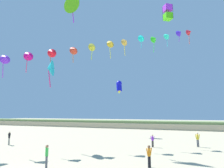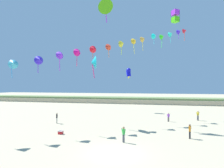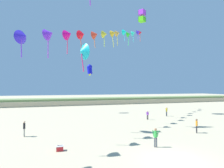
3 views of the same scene
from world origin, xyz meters
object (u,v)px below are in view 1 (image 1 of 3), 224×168
(person_near_left, at_px, (149,155))
(large_kite_high_solo, at_px, (50,68))
(person_near_right, at_px, (47,154))
(person_far_left, at_px, (9,137))
(large_kite_low_lead, at_px, (168,12))
(person_far_right, at_px, (198,139))
(large_kite_outer_drift, at_px, (119,87))
(large_kite_mid_trail, at_px, (73,6))
(person_mid_center, at_px, (153,140))

(person_near_left, height_order, large_kite_high_solo, large_kite_high_solo)
(person_near_right, bearing_deg, person_near_left, 22.24)
(person_far_left, distance_m, large_kite_low_lead, 29.17)
(large_kite_low_lead, bearing_deg, person_near_left, -92.06)
(person_near_right, bearing_deg, person_far_right, 52.81)
(person_far_left, distance_m, large_kite_high_solo, 10.57)
(person_far_left, distance_m, large_kite_outer_drift, 19.94)
(person_far_right, height_order, large_kite_outer_drift, large_kite_outer_drift)
(large_kite_high_solo, bearing_deg, large_kite_outer_drift, 77.51)
(large_kite_mid_trail, bearing_deg, person_near_right, -65.71)
(large_kite_mid_trail, height_order, large_kite_high_solo, large_kite_mid_trail)
(person_mid_center, relative_size, person_far_left, 0.88)
(large_kite_low_lead, xyz_separation_m, large_kite_high_solo, (-13.32, -11.06, -10.24))
(person_near_left, relative_size, large_kite_outer_drift, 0.66)
(person_near_left, distance_m, large_kite_low_lead, 24.03)
(person_near_left, height_order, large_kite_outer_drift, large_kite_outer_drift)
(person_near_right, height_order, large_kite_mid_trail, large_kite_mid_trail)
(person_far_right, distance_m, large_kite_mid_trail, 24.03)
(large_kite_mid_trail, xyz_separation_m, large_kite_high_solo, (-1.31, -2.72, -9.45))
(person_near_right, distance_m, person_mid_center, 13.49)
(person_near_left, relative_size, large_kite_mid_trail, 0.43)
(person_mid_center, bearing_deg, large_kite_high_solo, -154.70)
(person_near_left, distance_m, large_kite_high_solo, 15.88)
(person_far_left, height_order, large_kite_high_solo, large_kite_high_solo)
(person_near_left, distance_m, person_far_left, 19.43)
(large_kite_outer_drift, bearing_deg, large_kite_high_solo, -102.49)
(person_far_left, distance_m, person_far_right, 23.82)
(person_near_right, xyz_separation_m, large_kite_mid_trail, (-4.30, 9.53, 18.01))
(person_near_right, height_order, large_kite_outer_drift, large_kite_outer_drift)
(person_far_left, bearing_deg, large_kite_high_solo, -2.47)
(person_near_left, bearing_deg, large_kite_outer_drift, 115.37)
(person_mid_center, xyz_separation_m, large_kite_low_lead, (1.93, 5.67, 18.91))
(person_near_left, bearing_deg, person_far_left, 167.71)
(large_kite_mid_trail, bearing_deg, large_kite_outer_drift, 80.49)
(person_far_left, relative_size, person_far_right, 0.99)
(large_kite_low_lead, bearing_deg, person_near_right, -113.35)
(person_near_left, xyz_separation_m, large_kite_mid_trail, (-11.47, 6.59, 18.04))
(person_near_left, bearing_deg, person_far_right, 72.00)
(person_far_left, bearing_deg, person_near_left, -12.29)
(person_near_left, distance_m, person_mid_center, 9.36)
(person_mid_center, xyz_separation_m, person_far_right, (5.09, 2.15, 0.12))
(person_far_right, distance_m, large_kite_outer_drift, 17.34)
(large_kite_low_lead, relative_size, large_kite_mid_trail, 0.63)
(person_far_left, xyz_separation_m, large_kite_high_solo, (6.20, -0.27, 8.56))
(large_kite_low_lead, height_order, large_kite_mid_trail, large_kite_low_lead)
(person_near_left, relative_size, person_far_right, 0.96)
(person_far_right, bearing_deg, person_near_right, -127.19)
(person_mid_center, relative_size, large_kite_low_lead, 0.63)
(person_far_left, height_order, large_kite_low_lead, large_kite_low_lead)
(person_near_right, height_order, large_kite_low_lead, large_kite_low_lead)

